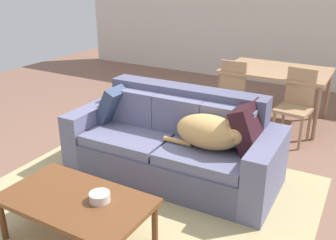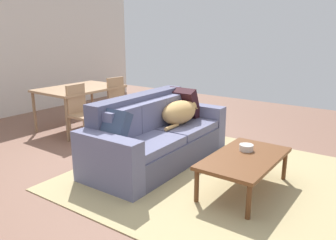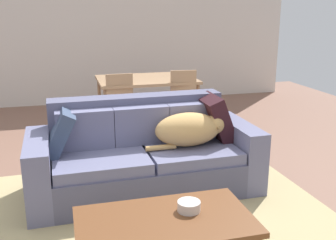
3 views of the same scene
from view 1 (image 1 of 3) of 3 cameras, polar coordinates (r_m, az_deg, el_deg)
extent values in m
plane|color=#825B4A|center=(4.26, -2.46, -6.87)|extent=(10.00, 10.00, 0.00)
cube|color=silver|center=(7.46, 14.56, 15.78)|extent=(8.00, 0.12, 2.70)
cube|color=tan|center=(3.49, -6.25, -14.08)|extent=(3.11, 3.15, 0.01)
cube|color=#545570|center=(3.98, 0.48, -6.27)|extent=(1.77, 0.95, 0.34)
cube|color=slate|center=(4.08, -4.95, -2.06)|extent=(0.87, 0.90, 0.11)
cube|color=slate|center=(3.71, 6.49, -4.67)|extent=(0.87, 0.90, 0.11)
cube|color=#545570|center=(4.05, 2.76, 2.02)|extent=(1.76, 0.28, 0.45)
cube|color=slate|center=(4.16, -5.15, 1.99)|extent=(0.54, 0.17, 0.37)
cube|color=slate|center=(3.90, 1.53, 0.70)|extent=(0.54, 0.17, 0.37)
cube|color=slate|center=(3.70, 9.03, -0.75)|extent=(0.54, 0.17, 0.37)
cube|color=slate|center=(4.42, -10.84, -1.67)|extent=(0.23, 0.92, 0.63)
cube|color=slate|center=(3.61, 14.52, -7.60)|extent=(0.23, 0.92, 0.63)
ellipsoid|color=tan|center=(3.59, 6.14, -1.76)|extent=(0.66, 0.39, 0.32)
sphere|color=tan|center=(3.48, 10.22, -2.22)|extent=(0.19, 0.19, 0.19)
cone|color=#9D7846|center=(3.41, 9.74, -2.89)|extent=(0.09, 0.11, 0.09)
cylinder|color=tan|center=(3.69, 1.43, -3.20)|extent=(0.29, 0.06, 0.05)
cube|color=#374662|center=(4.26, -8.02, 2.42)|extent=(0.31, 0.43, 0.44)
cube|color=#32161C|center=(3.60, 12.34, -1.28)|extent=(0.32, 0.46, 0.49)
cube|color=brown|center=(3.06, -13.73, -11.72)|extent=(1.17, 0.67, 0.04)
cylinder|color=brown|center=(3.38, -23.68, -13.74)|extent=(0.05, 0.05, 0.37)
cylinder|color=brown|center=(3.66, -16.68, -9.74)|extent=(0.05, 0.05, 0.37)
cylinder|color=brown|center=(3.07, -2.01, -15.41)|extent=(0.05, 0.05, 0.37)
cylinder|color=silver|center=(2.96, -10.26, -11.37)|extent=(0.16, 0.16, 0.07)
cube|color=tan|center=(5.52, 16.07, 7.18)|extent=(1.41, 0.99, 0.04)
cylinder|color=#92704F|center=(5.40, 7.72, 3.37)|extent=(0.05, 0.05, 0.71)
cylinder|color=#92704F|center=(5.09, 21.46, 0.86)|extent=(0.05, 0.05, 0.71)
cylinder|color=#92704F|center=(6.20, 10.90, 5.59)|extent=(0.05, 0.05, 0.71)
cylinder|color=#92704F|center=(5.93, 22.91, 3.50)|extent=(0.05, 0.05, 0.71)
cube|color=tan|center=(5.14, 8.95, 3.11)|extent=(0.41, 0.41, 0.04)
cube|color=tan|center=(5.23, 9.79, 6.28)|extent=(0.36, 0.04, 0.47)
cylinder|color=#9B7653|center=(5.12, 6.37, 0.55)|extent=(0.04, 0.04, 0.40)
cylinder|color=#9B7653|center=(5.01, 9.95, -0.13)|extent=(0.04, 0.04, 0.40)
cylinder|color=#9B7653|center=(5.42, 7.75, 1.69)|extent=(0.04, 0.04, 0.40)
cylinder|color=#9B7653|center=(5.32, 11.16, 1.07)|extent=(0.04, 0.04, 0.40)
cube|color=tan|center=(4.92, 18.40, 1.45)|extent=(0.44, 0.44, 0.04)
cube|color=tan|center=(5.01, 19.41, 4.77)|extent=(0.36, 0.07, 0.47)
cylinder|color=#9B7653|center=(4.89, 15.58, -1.14)|extent=(0.04, 0.04, 0.41)
cylinder|color=#9B7653|center=(4.80, 19.34, -2.05)|extent=(0.04, 0.04, 0.41)
cylinder|color=#9B7653|center=(5.19, 16.95, 0.05)|extent=(0.04, 0.04, 0.41)
cylinder|color=#9B7653|center=(5.11, 20.51, -0.78)|extent=(0.04, 0.04, 0.41)
camera|label=2|loc=(5.12, -55.74, 9.03)|focal=35.62mm
camera|label=3|loc=(2.50, -70.71, 0.50)|focal=42.79mm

